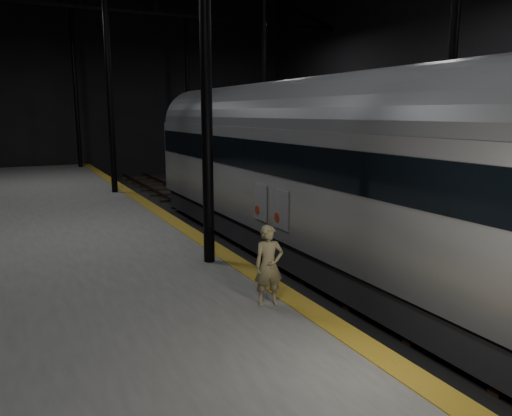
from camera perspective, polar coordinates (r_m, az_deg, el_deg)
ground at (r=17.49m, az=1.70°, el=-4.21°), size 44.00×44.00×0.00m
platform_left at (r=15.47m, az=-23.79°, el=-5.24°), size 9.00×43.80×1.00m
platform_right at (r=21.83m, az=19.40°, el=-0.46°), size 9.00×43.80×1.00m
tactile_strip at (r=16.03m, az=-8.61°, el=-2.02°), size 0.50×43.80×0.01m
track at (r=17.47m, az=1.71°, el=-4.00°), size 2.40×43.00×0.24m
train at (r=14.89m, az=6.09°, el=4.95°), size 3.04×20.29×5.42m
woman at (r=9.27m, az=1.48°, el=-6.60°), size 0.61×0.46×1.51m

